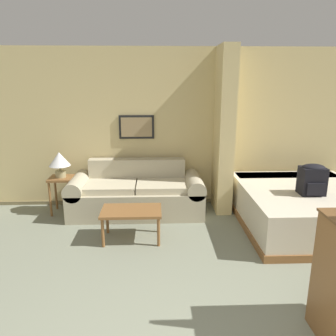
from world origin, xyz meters
TOP-DOWN VIEW (x-y plane):
  - wall_back at (-0.00, 3.98)m, footprint 6.85×0.16m
  - wall_partition_pillar at (0.79, 3.62)m, footprint 0.24×0.60m
  - couch at (-0.60, 3.50)m, footprint 2.12×0.84m
  - coffee_table at (-0.62, 2.57)m, footprint 0.79×0.49m
  - side_table at (-1.80, 3.54)m, footprint 0.36×0.36m
  - table_lamp at (-1.80, 3.54)m, footprint 0.33×0.33m
  - bed at (1.87, 2.89)m, footprint 1.82×1.98m
  - backpack at (1.82, 2.68)m, footprint 0.33×0.27m

SIDE VIEW (x-z plane):
  - bed at x=1.87m, z-range 0.01..0.58m
  - couch at x=-0.60m, z-range -0.10..0.73m
  - coffee_table at x=-0.62m, z-range 0.16..0.59m
  - side_table at x=-1.80m, z-range 0.17..0.76m
  - backpack at x=1.82m, z-range 0.58..1.00m
  - table_lamp at x=-1.80m, z-range 0.67..1.07m
  - wall_back at x=0.00m, z-range -0.01..2.59m
  - wall_partition_pillar at x=0.79m, z-range 0.00..2.60m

